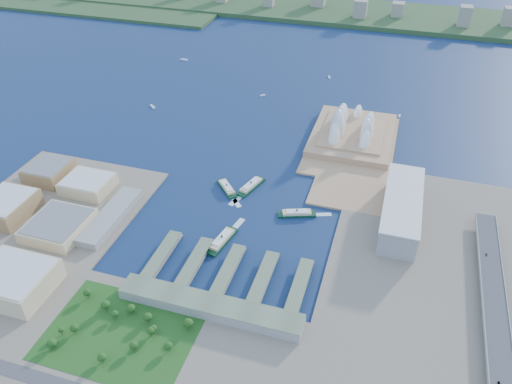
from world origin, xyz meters
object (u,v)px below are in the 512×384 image
(opera_house, at_px, (354,122))
(toaster_building, at_px, (401,209))
(ferry_d, at_px, (297,212))
(ferry_a, at_px, (227,187))
(car_c, at_px, (486,254))
(car_b, at_px, (499,383))
(ferry_b, at_px, (251,185))
(ferry_c, at_px, (222,239))

(opera_house, height_order, toaster_building, opera_house)
(toaster_building, relative_size, ferry_d, 3.07)
(ferry_a, relative_size, car_c, 10.16)
(opera_house, bearing_deg, ferry_d, -100.23)
(ferry_d, height_order, car_b, car_b)
(ferry_b, xyz_separation_m, car_b, (309.12, -243.20, 10.38))
(ferry_a, relative_size, ferry_d, 0.98)
(toaster_building, relative_size, car_b, 36.25)
(toaster_building, height_order, car_c, toaster_building)
(ferry_b, height_order, ferry_c, ferry_c)
(ferry_d, bearing_deg, car_b, -150.39)
(ferry_a, relative_size, ferry_c, 0.87)
(opera_house, bearing_deg, ferry_a, -127.09)
(ferry_a, xyz_separation_m, ferry_b, (31.70, 14.48, 0.50))
(car_b, height_order, car_c, car_c)
(ferry_b, height_order, car_b, car_b)
(car_b, bearing_deg, car_c, -90.00)
(opera_house, distance_m, ferry_b, 220.03)
(toaster_building, xyz_separation_m, ferry_c, (-206.94, -106.45, -15.11))
(opera_house, distance_m, car_b, 467.96)
(car_c, bearing_deg, ferry_d, 173.67)
(car_b, bearing_deg, ferry_a, -33.86)
(toaster_building, xyz_separation_m, car_b, (101.00, -226.89, -4.95))
(ferry_c, height_order, car_c, car_c)
(ferry_a, height_order, car_c, car_c)
(ferry_d, relative_size, car_b, 11.81)
(car_b, bearing_deg, ferry_d, -40.88)
(opera_house, bearing_deg, car_c, -52.83)
(ferry_a, bearing_deg, ferry_c, -114.92)
(ferry_b, xyz_separation_m, ferry_d, (77.29, -42.51, -0.40))
(ferry_b, bearing_deg, ferry_a, -138.38)
(toaster_building, bearing_deg, ferry_d, -168.68)
(opera_house, relative_size, ferry_b, 3.29)
(ferry_b, distance_m, car_c, 316.73)
(ferry_b, bearing_deg, opera_house, 74.34)
(ferry_a, xyz_separation_m, ferry_c, (32.88, -108.28, 0.72))
(toaster_building, bearing_deg, ferry_c, -152.78)
(ferry_a, height_order, ferry_b, ferry_b)
(opera_house, xyz_separation_m, car_c, (191.00, -251.93, -16.44))
(ferry_a, xyz_separation_m, car_b, (340.82, -228.72, 10.88))
(opera_house, height_order, car_b, opera_house)
(ferry_d, bearing_deg, toaster_building, -98.19)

